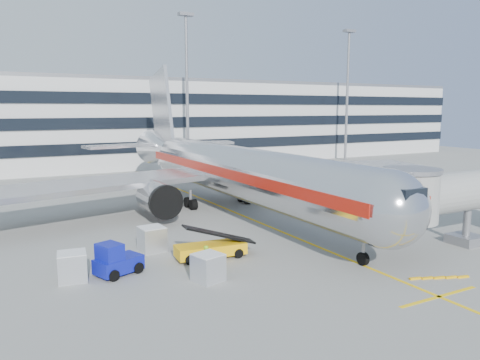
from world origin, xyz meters
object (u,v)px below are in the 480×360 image
main_jet (228,169)px  cargo_container_right (72,266)px  cargo_container_left (152,239)px  belt_loader (211,248)px  ramp_worker (207,259)px  cargo_container_front (208,267)px  baggage_tug (116,261)px

main_jet → cargo_container_right: size_ratio=27.39×
cargo_container_left → cargo_container_right: size_ratio=0.98×
belt_loader → ramp_worker: (-1.49, -2.69, 0.21)m
belt_loader → cargo_container_right: size_ratio=2.81×
cargo_container_left → cargo_container_front: size_ratio=0.94×
main_jet → cargo_container_left: (-11.33, -9.98, -3.32)m
belt_loader → cargo_container_left: 4.66m
main_jet → cargo_container_left: main_jet is taller
cargo_container_right → ramp_worker: bearing=-19.4°
main_jet → cargo_container_right: bearing=-142.4°
belt_loader → ramp_worker: bearing=-119.0°
cargo_container_right → cargo_container_front: (7.20, -3.95, -0.04)m
belt_loader → baggage_tug: bearing=-177.3°
baggage_tug → cargo_container_right: bearing=172.6°
main_jet → cargo_container_left: 15.46m
belt_loader → cargo_container_front: size_ratio=2.70×
cargo_container_front → ramp_worker: 1.34m
main_jet → belt_loader: size_ratio=9.76×
belt_loader → cargo_container_right: (-9.19, 0.02, 0.19)m
baggage_tug → ramp_worker: size_ratio=1.78×
baggage_tug → cargo_container_front: (4.66, -3.62, -0.08)m
main_jet → cargo_container_front: size_ratio=26.40×
belt_loader → cargo_container_right: belt_loader is taller
main_jet → cargo_container_front: 20.44m
belt_loader → baggage_tug: 6.66m
cargo_container_right → cargo_container_front: bearing=-28.8°
cargo_container_left → cargo_container_front: cargo_container_left is taller
cargo_container_left → ramp_worker: bearing=-75.3°
baggage_tug → main_jet: bearing=42.7°
main_jet → cargo_container_front: bearing=-120.5°
main_jet → baggage_tug: size_ratio=15.81×
main_jet → baggage_tug: bearing=-137.3°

